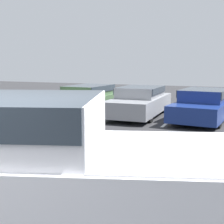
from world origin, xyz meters
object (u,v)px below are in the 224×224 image
(wheel_stop_curb, at_px, (137,105))
(parked_sedan_c, at_px, (204,104))
(parked_sedan_b, at_px, (140,100))
(pickup_truck, at_px, (36,171))
(parked_sedan_a, at_px, (88,98))

(wheel_stop_curb, bearing_deg, parked_sedan_c, -38.75)
(parked_sedan_b, bearing_deg, parked_sedan_c, 86.50)
(parked_sedan_b, distance_m, parked_sedan_c, 2.67)
(parked_sedan_c, distance_m, wheel_stop_curb, 4.86)
(pickup_truck, height_order, parked_sedan_c, pickup_truck)
(parked_sedan_c, xyz_separation_m, wheel_stop_curb, (-3.76, 3.02, -0.59))
(parked_sedan_c, relative_size, wheel_stop_curb, 2.52)
(pickup_truck, bearing_deg, wheel_stop_curb, 84.49)
(pickup_truck, distance_m, parked_sedan_a, 10.93)
(pickup_truck, relative_size, parked_sedan_b, 1.35)
(pickup_truck, bearing_deg, parked_sedan_c, 66.41)
(wheel_stop_curb, bearing_deg, pickup_truck, -77.53)
(parked_sedan_a, relative_size, parked_sedan_b, 1.03)
(parked_sedan_a, distance_m, wheel_stop_curb, 3.15)
(parked_sedan_a, xyz_separation_m, parked_sedan_c, (5.29, -0.33, -0.01))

